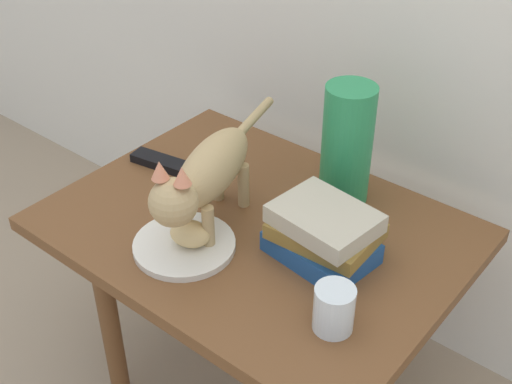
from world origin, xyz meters
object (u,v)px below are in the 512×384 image
(plate, at_px, (184,245))
(cat, at_px, (206,175))
(side_table, at_px, (256,248))
(green_vase, at_px, (347,145))
(tv_remote, at_px, (162,162))
(candle_jar, at_px, (334,311))
(book_stack, at_px, (323,234))
(bread_roll, at_px, (190,234))

(plate, xyz_separation_m, cat, (-0.00, 0.07, 0.13))
(side_table, height_order, green_vase, green_vase)
(green_vase, bearing_deg, cat, -118.92)
(side_table, xyz_separation_m, tv_remote, (-0.31, 0.03, 0.07))
(cat, xyz_separation_m, candle_jar, (0.34, -0.07, -0.09))
(book_stack, relative_size, green_vase, 0.79)
(book_stack, relative_size, tv_remote, 1.38)
(bread_roll, xyz_separation_m, book_stack, (0.21, 0.14, 0.02))
(side_table, height_order, candle_jar, candle_jar)
(side_table, height_order, tv_remote, tv_remote)
(plate, distance_m, candle_jar, 0.34)
(plate, xyz_separation_m, book_stack, (0.22, 0.15, 0.05))
(side_table, bearing_deg, candle_jar, -26.39)
(side_table, xyz_separation_m, green_vase, (0.08, 0.19, 0.19))
(green_vase, bearing_deg, tv_remote, -157.59)
(side_table, bearing_deg, tv_remote, 173.95)
(green_vase, bearing_deg, book_stack, -68.11)
(plate, distance_m, cat, 0.15)
(side_table, distance_m, bread_roll, 0.18)
(plate, height_order, candle_jar, candle_jar)
(candle_jar, height_order, tv_remote, candle_jar)
(bread_roll, distance_m, cat, 0.12)
(bread_roll, xyz_separation_m, cat, (-0.02, 0.07, 0.09))
(side_table, distance_m, book_stack, 0.20)
(side_table, height_order, bread_roll, bread_roll)
(side_table, distance_m, plate, 0.17)
(cat, relative_size, green_vase, 1.79)
(book_stack, relative_size, candle_jar, 2.44)
(green_vase, distance_m, candle_jar, 0.40)
(green_vase, bearing_deg, side_table, -113.37)
(side_table, xyz_separation_m, bread_roll, (-0.05, -0.14, 0.10))
(bread_roll, bearing_deg, book_stack, 34.22)
(book_stack, bearing_deg, side_table, 179.90)
(side_table, bearing_deg, cat, -131.00)
(cat, xyz_separation_m, tv_remote, (-0.24, 0.11, -0.12))
(plate, relative_size, candle_jar, 2.36)
(candle_jar, bearing_deg, plate, -178.55)
(plate, height_order, bread_roll, bread_roll)
(green_vase, bearing_deg, candle_jar, -59.44)
(cat, bearing_deg, green_vase, 61.08)
(candle_jar, bearing_deg, green_vase, 120.56)
(book_stack, bearing_deg, green_vase, 111.89)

